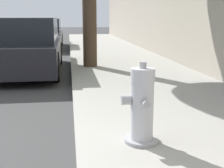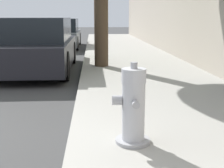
# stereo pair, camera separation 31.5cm
# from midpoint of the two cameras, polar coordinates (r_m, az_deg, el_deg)

# --- Properties ---
(sidewalk_slab) EXTENTS (2.93, 40.00, 0.15)m
(sidewalk_slab) POSITION_cam_midpoint_polar(r_m,az_deg,el_deg) (3.58, 15.06, -10.04)
(sidewalk_slab) COLOR #99968E
(sidewalk_slab) RESTS_ON ground_plane
(fire_hydrant) EXTENTS (0.39, 0.39, 0.83)m
(fire_hydrant) POSITION_cam_midpoint_polar(r_m,az_deg,el_deg) (3.13, 2.59, -4.21)
(fire_hydrant) COLOR #97979C
(fire_hydrant) RESTS_ON sidewalk_slab
(parked_car_near) EXTENTS (1.75, 4.26, 1.38)m
(parked_car_near) POSITION_cam_midpoint_polar(r_m,az_deg,el_deg) (8.27, -16.64, 6.58)
(parked_car_near) COLOR black
(parked_car_near) RESTS_ON ground_plane
(parked_car_mid) EXTENTS (1.75, 4.38, 1.32)m
(parked_car_mid) POSITION_cam_midpoint_polar(r_m,az_deg,el_deg) (14.62, -13.22, 8.88)
(parked_car_mid) COLOR #4C5156
(parked_car_mid) RESTS_ON ground_plane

